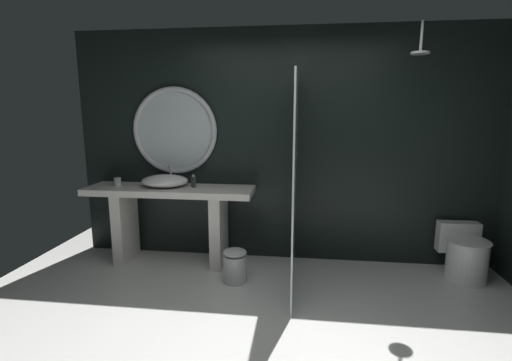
{
  "coord_description": "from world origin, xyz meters",
  "views": [
    {
      "loc": [
        0.21,
        -2.29,
        1.71
      ],
      "look_at": [
        -0.2,
        0.94,
        1.09
      ],
      "focal_mm": 25.92,
      "sensor_mm": 36.0,
      "label": 1
    }
  ],
  "objects_px": {
    "vessel_sink": "(165,181)",
    "soap_dispenser": "(194,182)",
    "toilet": "(465,254)",
    "rain_shower_head": "(421,49)",
    "round_wall_mirror": "(175,131)",
    "tumbler_cup": "(117,181)",
    "waste_bin": "(235,265)"
  },
  "relations": [
    {
      "from": "tumbler_cup",
      "to": "rain_shower_head",
      "type": "xyz_separation_m",
      "value": [
        3.12,
        -0.26,
        1.34
      ]
    },
    {
      "from": "vessel_sink",
      "to": "rain_shower_head",
      "type": "relative_size",
      "value": 1.79
    },
    {
      "from": "rain_shower_head",
      "to": "toilet",
      "type": "xyz_separation_m",
      "value": [
        0.65,
        0.19,
        -2.0
      ]
    },
    {
      "from": "soap_dispenser",
      "to": "rain_shower_head",
      "type": "bearing_deg",
      "value": -6.66
    },
    {
      "from": "toilet",
      "to": "waste_bin",
      "type": "height_order",
      "value": "toilet"
    },
    {
      "from": "tumbler_cup",
      "to": "soap_dispenser",
      "type": "xyz_separation_m",
      "value": [
        0.89,
        0.0,
        0.02
      ]
    },
    {
      "from": "rain_shower_head",
      "to": "vessel_sink",
      "type": "bearing_deg",
      "value": 174.46
    },
    {
      "from": "rain_shower_head",
      "to": "toilet",
      "type": "bearing_deg",
      "value": 16.03
    },
    {
      "from": "tumbler_cup",
      "to": "round_wall_mirror",
      "type": "relative_size",
      "value": 0.09
    },
    {
      "from": "round_wall_mirror",
      "to": "toilet",
      "type": "xyz_separation_m",
      "value": [
        3.14,
        -0.28,
        -1.23
      ]
    },
    {
      "from": "waste_bin",
      "to": "tumbler_cup",
      "type": "bearing_deg",
      "value": 162.61
    },
    {
      "from": "toilet",
      "to": "waste_bin",
      "type": "bearing_deg",
      "value": -170.79
    },
    {
      "from": "round_wall_mirror",
      "to": "soap_dispenser",
      "type": "bearing_deg",
      "value": -37.49
    },
    {
      "from": "waste_bin",
      "to": "soap_dispenser",
      "type": "bearing_deg",
      "value": 140.15
    },
    {
      "from": "soap_dispenser",
      "to": "vessel_sink",
      "type": "bearing_deg",
      "value": -177.85
    },
    {
      "from": "soap_dispenser",
      "to": "round_wall_mirror",
      "type": "height_order",
      "value": "round_wall_mirror"
    },
    {
      "from": "soap_dispenser",
      "to": "round_wall_mirror",
      "type": "xyz_separation_m",
      "value": [
        -0.27,
        0.2,
        0.55
      ]
    },
    {
      "from": "vessel_sink",
      "to": "soap_dispenser",
      "type": "height_order",
      "value": "vessel_sink"
    },
    {
      "from": "soap_dispenser",
      "to": "waste_bin",
      "type": "bearing_deg",
      "value": -39.85
    },
    {
      "from": "vessel_sink",
      "to": "toilet",
      "type": "relative_size",
      "value": 0.93
    },
    {
      "from": "rain_shower_head",
      "to": "waste_bin",
      "type": "distance_m",
      "value": 2.68
    },
    {
      "from": "waste_bin",
      "to": "rain_shower_head",
      "type": "bearing_deg",
      "value": 6.5
    },
    {
      "from": "tumbler_cup",
      "to": "round_wall_mirror",
      "type": "height_order",
      "value": "round_wall_mirror"
    },
    {
      "from": "vessel_sink",
      "to": "waste_bin",
      "type": "xyz_separation_m",
      "value": [
        0.87,
        -0.44,
        -0.76
      ]
    },
    {
      "from": "rain_shower_head",
      "to": "toilet",
      "type": "height_order",
      "value": "rain_shower_head"
    },
    {
      "from": "vessel_sink",
      "to": "waste_bin",
      "type": "distance_m",
      "value": 1.24
    },
    {
      "from": "vessel_sink",
      "to": "soap_dispenser",
      "type": "relative_size",
      "value": 3.62
    },
    {
      "from": "vessel_sink",
      "to": "toilet",
      "type": "bearing_deg",
      "value": -1.1
    },
    {
      "from": "soap_dispenser",
      "to": "toilet",
      "type": "height_order",
      "value": "soap_dispenser"
    },
    {
      "from": "round_wall_mirror",
      "to": "toilet",
      "type": "height_order",
      "value": "round_wall_mirror"
    },
    {
      "from": "vessel_sink",
      "to": "waste_bin",
      "type": "relative_size",
      "value": 1.5
    },
    {
      "from": "tumbler_cup",
      "to": "soap_dispenser",
      "type": "distance_m",
      "value": 0.89
    }
  ]
}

